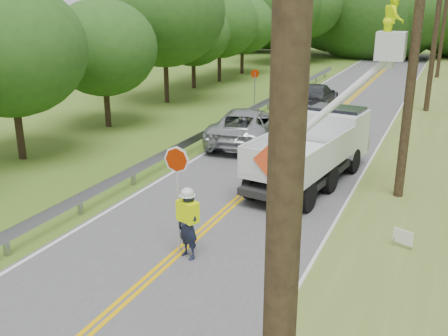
% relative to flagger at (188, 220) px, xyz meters
% --- Properties ---
extents(ground, '(140.00, 140.00, 0.00)m').
position_rel_flagger_xyz_m(ground, '(-0.37, -2.86, -1.07)').
color(ground, '#3C5E19').
rests_on(ground, ground).
extents(road, '(7.20, 96.00, 0.03)m').
position_rel_flagger_xyz_m(road, '(-0.37, 11.14, -1.06)').
color(road, '#48484A').
rests_on(road, ground).
extents(guardrail, '(0.18, 48.00, 0.77)m').
position_rel_flagger_xyz_m(guardrail, '(-4.39, 12.05, -0.52)').
color(guardrail, gray).
rests_on(guardrail, ground).
extents(utility_poles, '(1.60, 43.30, 10.00)m').
position_rel_flagger_xyz_m(utility_poles, '(4.63, 14.16, 4.20)').
color(utility_poles, black).
rests_on(utility_poles, ground).
extents(treeline_left, '(9.81, 54.80, 9.77)m').
position_rel_flagger_xyz_m(treeline_left, '(-11.09, 25.90, 4.30)').
color(treeline_left, '#332319').
rests_on(treeline_left, ground).
extents(treeline_horizon, '(58.22, 15.43, 12.71)m').
position_rel_flagger_xyz_m(treeline_horizon, '(0.57, 53.27, 4.43)').
color(treeline_horizon, '#264E19').
rests_on(treeline_horizon, ground).
extents(flagger, '(1.15, 0.65, 2.95)m').
position_rel_flagger_xyz_m(flagger, '(0.00, 0.00, 0.00)').
color(flagger, '#191E33').
rests_on(flagger, road).
extents(bucket_truck, '(4.58, 7.13, 6.75)m').
position_rel_flagger_xyz_m(bucket_truck, '(1.71, 7.79, 0.47)').
color(bucket_truck, black).
rests_on(bucket_truck, road).
extents(suv_silver, '(3.62, 6.34, 1.67)m').
position_rel_flagger_xyz_m(suv_silver, '(-2.79, 11.23, -0.22)').
color(suv_silver, '#A8ACAF').
rests_on(suv_silver, road).
extents(suv_darkgrey, '(2.62, 5.75, 1.63)m').
position_rel_flagger_xyz_m(suv_darkgrey, '(-1.81, 20.13, -0.23)').
color(suv_darkgrey, '#37393E').
rests_on(suv_darkgrey, road).
extents(stop_sign_permanent, '(0.42, 0.37, 2.52)m').
position_rel_flagger_xyz_m(stop_sign_permanent, '(-5.14, 18.46, 0.61)').
color(stop_sign_permanent, gray).
rests_on(stop_sign_permanent, ground).
extents(yard_sign, '(0.52, 0.25, 0.80)m').
position_rel_flagger_xyz_m(yard_sign, '(5.14, 2.27, -0.49)').
color(yard_sign, white).
rests_on(yard_sign, ground).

